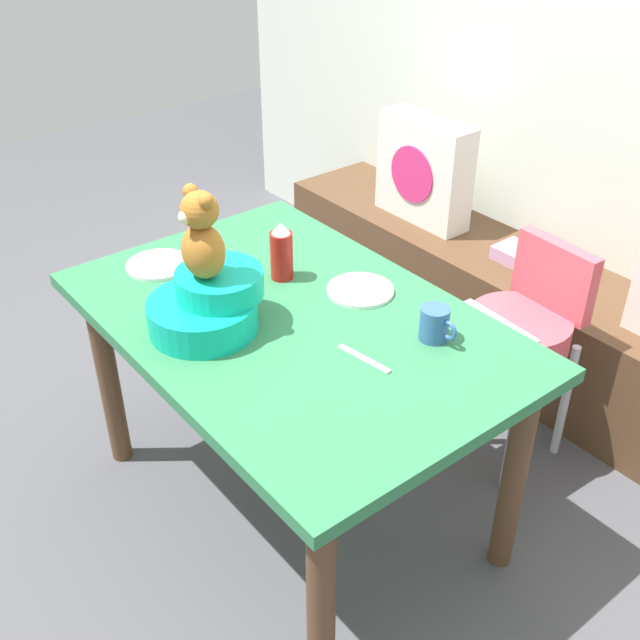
{
  "coord_description": "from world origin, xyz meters",
  "views": [
    {
      "loc": [
        1.47,
        -1.07,
        1.91
      ],
      "look_at": [
        0.0,
        0.1,
        0.69
      ],
      "focal_mm": 43.01,
      "sensor_mm": 36.0,
      "label": 1
    }
  ],
  "objects_px": {
    "pillow_floral_left": "(424,170)",
    "dinner_plate_near": "(360,290)",
    "highchair": "(521,326)",
    "infant_seat_teal": "(208,305)",
    "ketchup_bottle": "(282,252)",
    "dining_table": "(293,347)",
    "dinner_plate_far": "(158,265)",
    "teddy_bear": "(202,237)",
    "book_stack": "(521,256)",
    "coffee_mug": "(435,324)"
  },
  "relations": [
    {
      "from": "dinner_plate_near",
      "to": "dining_table",
      "type": "bearing_deg",
      "value": -93.57
    },
    {
      "from": "pillow_floral_left",
      "to": "highchair",
      "type": "distance_m",
      "value": 0.99
    },
    {
      "from": "pillow_floral_left",
      "to": "dinner_plate_near",
      "type": "distance_m",
      "value": 1.14
    },
    {
      "from": "highchair",
      "to": "teddy_bear",
      "type": "relative_size",
      "value": 3.16
    },
    {
      "from": "highchair",
      "to": "teddy_bear",
      "type": "xyz_separation_m",
      "value": [
        -0.34,
        -0.96,
        0.5
      ]
    },
    {
      "from": "pillow_floral_left",
      "to": "coffee_mug",
      "type": "relative_size",
      "value": 3.67
    },
    {
      "from": "book_stack",
      "to": "dinner_plate_far",
      "type": "height_order",
      "value": "dinner_plate_far"
    },
    {
      "from": "infant_seat_teal",
      "to": "ketchup_bottle",
      "type": "xyz_separation_m",
      "value": [
        -0.1,
        0.32,
        0.02
      ]
    },
    {
      "from": "dinner_plate_near",
      "to": "dinner_plate_far",
      "type": "bearing_deg",
      "value": -142.38
    },
    {
      "from": "dinner_plate_far",
      "to": "book_stack",
      "type": "bearing_deg",
      "value": 74.02
    },
    {
      "from": "coffee_mug",
      "to": "dinner_plate_far",
      "type": "relative_size",
      "value": 0.6
    },
    {
      "from": "book_stack",
      "to": "teddy_bear",
      "type": "bearing_deg",
      "value": -89.65
    },
    {
      "from": "pillow_floral_left",
      "to": "coffee_mug",
      "type": "height_order",
      "value": "pillow_floral_left"
    },
    {
      "from": "ketchup_bottle",
      "to": "dinner_plate_far",
      "type": "xyz_separation_m",
      "value": [
        -0.3,
        -0.26,
        -0.08
      ]
    },
    {
      "from": "dining_table",
      "to": "infant_seat_teal",
      "type": "distance_m",
      "value": 0.29
    },
    {
      "from": "dining_table",
      "to": "infant_seat_teal",
      "type": "bearing_deg",
      "value": -116.62
    },
    {
      "from": "highchair",
      "to": "dinner_plate_far",
      "type": "relative_size",
      "value": 3.95
    },
    {
      "from": "infant_seat_teal",
      "to": "highchair",
      "type": "bearing_deg",
      "value": 70.38
    },
    {
      "from": "ketchup_bottle",
      "to": "dinner_plate_far",
      "type": "height_order",
      "value": "ketchup_bottle"
    },
    {
      "from": "ketchup_bottle",
      "to": "dinner_plate_far",
      "type": "relative_size",
      "value": 0.92
    },
    {
      "from": "book_stack",
      "to": "dinner_plate_far",
      "type": "bearing_deg",
      "value": -105.98
    },
    {
      "from": "dining_table",
      "to": "coffee_mug",
      "type": "distance_m",
      "value": 0.43
    },
    {
      "from": "book_stack",
      "to": "ketchup_bottle",
      "type": "distance_m",
      "value": 1.14
    },
    {
      "from": "coffee_mug",
      "to": "dinner_plate_far",
      "type": "height_order",
      "value": "coffee_mug"
    },
    {
      "from": "pillow_floral_left",
      "to": "dining_table",
      "type": "xyz_separation_m",
      "value": [
        0.64,
        -1.17,
        -0.04
      ]
    },
    {
      "from": "pillow_floral_left",
      "to": "highchair",
      "type": "xyz_separation_m",
      "value": [
        0.88,
        -0.42,
        -0.16
      ]
    },
    {
      "from": "dinner_plate_near",
      "to": "dinner_plate_far",
      "type": "xyz_separation_m",
      "value": [
        -0.51,
        -0.39,
        0.0
      ]
    },
    {
      "from": "pillow_floral_left",
      "to": "dinner_plate_near",
      "type": "xyz_separation_m",
      "value": [
        0.66,
        -0.93,
        0.07
      ]
    },
    {
      "from": "dining_table",
      "to": "highchair",
      "type": "bearing_deg",
      "value": 72.41
    },
    {
      "from": "highchair",
      "to": "dinner_plate_far",
      "type": "distance_m",
      "value": 1.19
    },
    {
      "from": "coffee_mug",
      "to": "dinner_plate_near",
      "type": "relative_size",
      "value": 0.6
    },
    {
      "from": "infant_seat_teal",
      "to": "coffee_mug",
      "type": "distance_m",
      "value": 0.61
    },
    {
      "from": "pillow_floral_left",
      "to": "highchair",
      "type": "relative_size",
      "value": 0.56
    },
    {
      "from": "book_stack",
      "to": "dinner_plate_near",
      "type": "xyz_separation_m",
      "value": [
        0.13,
        -0.95,
        0.26
      ]
    },
    {
      "from": "book_stack",
      "to": "highchair",
      "type": "distance_m",
      "value": 0.56
    },
    {
      "from": "infant_seat_teal",
      "to": "ketchup_bottle",
      "type": "relative_size",
      "value": 1.78
    },
    {
      "from": "dining_table",
      "to": "ketchup_bottle",
      "type": "relative_size",
      "value": 7.17
    },
    {
      "from": "pillow_floral_left",
      "to": "coffee_mug",
      "type": "distance_m",
      "value": 1.35
    },
    {
      "from": "book_stack",
      "to": "ketchup_bottle",
      "type": "relative_size",
      "value": 1.08
    },
    {
      "from": "pillow_floral_left",
      "to": "ketchup_bottle",
      "type": "xyz_separation_m",
      "value": [
        0.44,
        -1.06,
        0.15
      ]
    },
    {
      "from": "coffee_mug",
      "to": "dinner_plate_near",
      "type": "height_order",
      "value": "coffee_mug"
    },
    {
      "from": "book_stack",
      "to": "pillow_floral_left",
      "type": "bearing_deg",
      "value": -177.75
    },
    {
      "from": "highchair",
      "to": "infant_seat_teal",
      "type": "height_order",
      "value": "infant_seat_teal"
    },
    {
      "from": "ketchup_bottle",
      "to": "coffee_mug",
      "type": "xyz_separation_m",
      "value": [
        0.52,
        0.12,
        -0.04
      ]
    },
    {
      "from": "dinner_plate_near",
      "to": "teddy_bear",
      "type": "bearing_deg",
      "value": -104.8
    },
    {
      "from": "pillow_floral_left",
      "to": "dinner_plate_near",
      "type": "relative_size",
      "value": 2.2
    },
    {
      "from": "dining_table",
      "to": "pillow_floral_left",
      "type": "bearing_deg",
      "value": 118.8
    },
    {
      "from": "infant_seat_teal",
      "to": "dinner_plate_near",
      "type": "xyz_separation_m",
      "value": [
        0.12,
        0.45,
        -0.07
      ]
    },
    {
      "from": "teddy_bear",
      "to": "highchair",
      "type": "bearing_deg",
      "value": 70.39
    },
    {
      "from": "book_stack",
      "to": "coffee_mug",
      "type": "bearing_deg",
      "value": -65.52
    }
  ]
}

